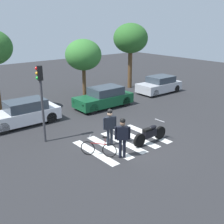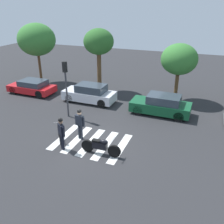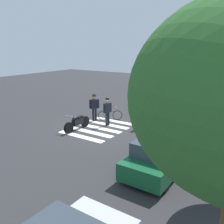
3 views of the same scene
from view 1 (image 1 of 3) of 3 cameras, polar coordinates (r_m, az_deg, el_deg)
ground_plane at (r=14.31m, az=2.24°, el=-6.21°), size 60.00×60.00×0.00m
police_motorcycle at (r=14.18m, az=7.83°, el=-4.53°), size 2.22×0.62×1.06m
leaning_bicycle at (r=12.78m, az=-2.75°, el=-7.50°), size 1.06×1.39×1.00m
officer_on_foot at (r=13.52m, az=-0.45°, el=-2.54°), size 0.69×0.32×1.91m
officer_by_motorcycle at (r=12.33m, az=2.17°, el=-4.68°), size 0.58×0.47×1.91m
crosswalk_stripes at (r=14.31m, az=2.24°, el=-6.20°), size 4.05×3.21×0.01m
car_white_van at (r=17.26m, az=-17.68°, el=-0.23°), size 4.25×1.75×1.47m
car_green_compact at (r=19.78m, az=-1.64°, el=2.97°), size 4.24×1.83×1.45m
car_silver_sedan at (r=24.18m, az=9.70°, el=5.52°), size 3.93×1.91×1.41m
traffic_light_pole at (r=13.93m, az=-14.39°, el=4.06°), size 0.35×0.29×3.91m
street_tree_far at (r=22.23m, az=-5.91°, el=11.56°), size 2.84×2.84×4.57m
street_tree_end at (r=25.26m, az=3.84°, el=14.77°), size 3.04×3.04×5.72m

